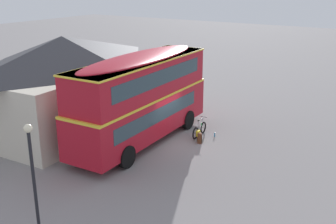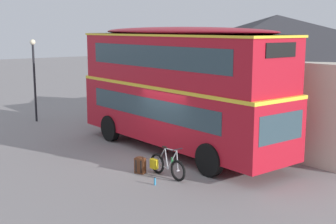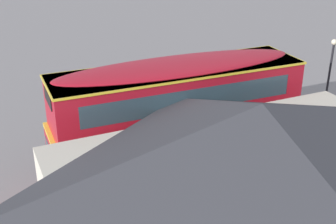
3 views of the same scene
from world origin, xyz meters
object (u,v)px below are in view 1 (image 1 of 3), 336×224
object	(u,v)px
backpack_on_ground	(200,138)
water_bottle_blue_sports	(215,135)
street_lamp	(33,170)
double_decker_bus	(142,95)
touring_bicycle	(199,130)

from	to	relation	value
backpack_on_ground	water_bottle_blue_sports	bearing A→B (deg)	-12.82
street_lamp	backpack_on_ground	bearing A→B (deg)	-2.68
double_decker_bus	backpack_on_ground	distance (m)	3.90
water_bottle_blue_sports	street_lamp	xyz separation A→B (m)	(-11.81, 0.78, 2.50)
touring_bicycle	water_bottle_blue_sports	size ratio (longest dim) A/B	6.77
water_bottle_blue_sports	double_decker_bus	bearing A→B (deg)	132.51
touring_bicycle	backpack_on_ground	xyz separation A→B (m)	(-0.81, -0.45, -0.08)
backpack_on_ground	street_lamp	bearing A→B (deg)	177.32
touring_bicycle	street_lamp	bearing A→B (deg)	179.80
touring_bicycle	water_bottle_blue_sports	xyz separation A→B (m)	(0.45, -0.74, -0.25)
backpack_on_ground	street_lamp	size ratio (longest dim) A/B	0.14
double_decker_bus	touring_bicycle	size ratio (longest dim) A/B	5.80
double_decker_bus	street_lamp	bearing A→B (deg)	-166.15
touring_bicycle	backpack_on_ground	world-z (taller)	touring_bicycle
double_decker_bus	water_bottle_blue_sports	bearing A→B (deg)	-47.49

